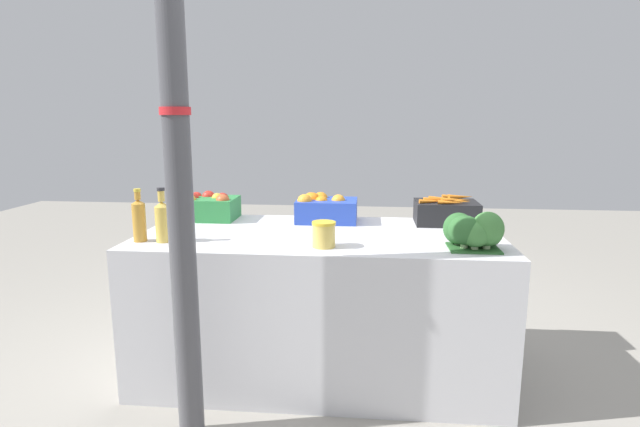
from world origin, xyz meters
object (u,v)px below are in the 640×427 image
Objects in this scene: carrot_crate at (446,211)px; pickle_jar at (324,234)px; orange_crate at (324,208)px; broccoli_pile at (475,231)px; juice_bottle_amber at (139,219)px; support_pole at (176,133)px; juice_bottle_golden at (163,220)px; apple_crate at (208,207)px.

carrot_crate reaches higher than pickle_jar.
broccoli_pile reaches higher than orange_crate.
juice_bottle_amber is 0.88m from pickle_jar.
orange_crate and carrot_crate have the same top height.
support_pole reaches higher than carrot_crate.
juice_bottle_golden is 2.21× the size of pickle_jar.
juice_bottle_amber is at bearing 133.73° from support_pole.
juice_bottle_amber is at bearing -179.78° from broccoli_pile.
carrot_crate is at bearing 37.91° from support_pole.
juice_bottle_amber is 0.97× the size of juice_bottle_golden.
support_pole is 1.03m from apple_crate.
juice_bottle_golden reaches higher than apple_crate.
pickle_jar is at bearing -85.12° from orange_crate.
carrot_crate is 1.49m from juice_bottle_golden.
pickle_jar is at bearing -138.10° from carrot_crate.
broccoli_pile is 1.55m from juice_bottle_amber.
support_pole reaches higher than juice_bottle_amber.
orange_crate is 0.99m from juice_bottle_amber.
support_pole is 0.65m from juice_bottle_amber.
juice_bottle_amber is (-0.35, 0.36, -0.41)m from support_pole.
juice_bottle_amber is at bearing -146.51° from orange_crate.
carrot_crate is 0.54m from broccoli_pile.
support_pole is 21.71× the size of pickle_jar.
pickle_jar is (0.72, -0.57, -0.01)m from apple_crate.
broccoli_pile is 2.20× the size of pickle_jar.
orange_crate is 1.31× the size of broccoli_pile.
juice_bottle_golden is at bearing 0.00° from juice_bottle_amber.
orange_crate is 0.57m from pickle_jar.
support_pole is at bearing -78.04° from apple_crate.
apple_crate is 0.67m from orange_crate.
apple_crate reaches higher than pickle_jar.
broccoli_pile is at bearing -37.01° from orange_crate.
juice_bottle_amber reaches higher than orange_crate.
juice_bottle_amber is (-1.55, -0.01, 0.02)m from broccoli_pile.
support_pole is 1.12m from orange_crate.
support_pole is at bearing -142.09° from carrot_crate.
apple_crate is 1.31× the size of broccoli_pile.
carrot_crate is at bearing 41.90° from pickle_jar.
apple_crate is 1.34× the size of juice_bottle_amber.
broccoli_pile is (1.39, -0.54, 0.01)m from apple_crate.
juice_bottle_amber is 0.11m from juice_bottle_golden.
apple_crate is 0.57m from juice_bottle_amber.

